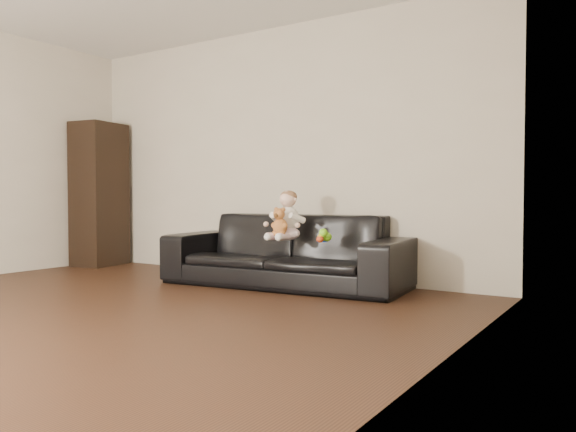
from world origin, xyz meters
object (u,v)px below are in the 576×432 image
Objects in this scene: teddy_bear at (280,222)px; toy_green at (326,237)px; baby at (287,218)px; toy_blue_disc at (322,241)px; sofa at (286,250)px; cabinet at (100,194)px; toy_rattle at (320,239)px.

toy_green is (0.38, 0.16, -0.13)m from teddy_bear.
toy_green is at bearing 6.74° from baby.
toy_blue_disc is at bearing 22.72° from teddy_bear.
sofa reaches higher than toy_green.
cabinet reaches higher than toy_green.
toy_green is 0.05m from toy_blue_disc.
teddy_bear is at bearing -82.29° from baby.
baby is 0.41m from toy_blue_disc.
baby is at bearing 168.75° from toy_rattle.
toy_green is at bearing -12.75° from cabinet.
cabinet is 6.89× the size of teddy_bear.
baby reaches higher than toy_blue_disc.
cabinet is at bearing 173.66° from teddy_bear.
teddy_bear reaches higher than toy_blue_disc.
teddy_bear reaches higher than sofa.
toy_green is 2.00× the size of toy_rattle.
teddy_bear reaches higher than toy_rattle.
teddy_bear reaches higher than toy_green.
toy_rattle is (0.39, -0.08, -0.17)m from baby.
cabinet reaches higher than teddy_bear.
baby is 1.81× the size of teddy_bear.
teddy_bear is (0.01, -0.14, -0.03)m from baby.
toy_rattle is (3.25, -0.30, -0.39)m from cabinet.
sofa is 9.14× the size of teddy_bear.
baby is (0.10, -0.12, 0.31)m from sofa.
toy_green is at bearing 23.92° from teddy_bear.
toy_green is (0.39, 0.02, -0.16)m from baby.
cabinet is 2.91m from teddy_bear.
sofa reaches higher than toy_rattle.
toy_green is at bearing 37.85° from toy_blue_disc.
toy_rattle is 0.73× the size of toy_blue_disc.
cabinet is 2.88m from baby.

